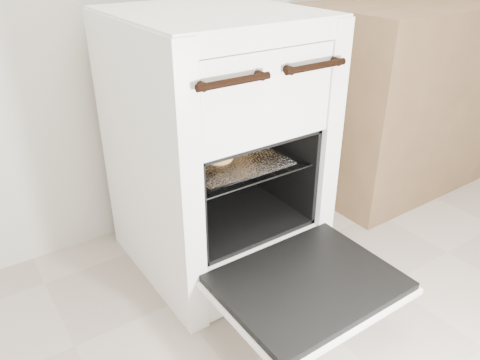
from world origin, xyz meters
name	(u,v)px	position (x,y,z in m)	size (l,w,h in m)	color
stove	(217,152)	(-0.07, 1.18, 0.43)	(0.58, 0.64, 0.88)	white
oven_door	(308,284)	(-0.07, 0.69, 0.19)	(0.52, 0.40, 0.04)	black
oven_rack	(227,159)	(-0.07, 1.12, 0.43)	(0.42, 0.40, 0.01)	black
foil_sheet	(230,160)	(-0.07, 1.10, 0.43)	(0.33, 0.29, 0.01)	white
baked_rolls	(223,149)	(-0.08, 1.13, 0.46)	(0.31, 0.22, 0.05)	tan
counter	(394,99)	(0.95, 1.25, 0.42)	(0.84, 0.56, 0.84)	brown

